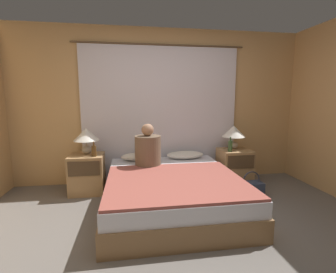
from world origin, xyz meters
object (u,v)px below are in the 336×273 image
Objects in this scene: bed at (172,191)px; pillow_right at (185,155)px; nightstand_left at (87,174)px; pillow_left at (140,156)px; person_left_in_bed at (148,149)px; nightstand_right at (234,167)px; handbag_on_floor at (251,188)px; beer_bottle_on_left_stand at (94,151)px; lamp_left at (86,136)px; lamp_right at (234,133)px; beer_bottle_on_right_stand at (230,146)px.

pillow_right reaches higher than bed.
nightstand_left reaches higher than pillow_left.
person_left_in_bed is at bearing 120.60° from bed.
nightstand_left is 2.31m from nightstand_right.
beer_bottle_on_left_stand is at bearing 170.17° from handbag_on_floor.
lamp_left is at bearing 146.65° from bed.
person_left_in_bed is (0.89, -0.23, 0.38)m from nightstand_left.
nightstand_right is 2.68× the size of beer_bottle_on_left_stand.
person_left_in_bed reaches higher than beer_bottle_on_left_stand.
person_left_in_bed reaches higher than nightstand_right.
lamp_right is at bearing 12.28° from person_left_in_bed.
lamp_right is 1.67× the size of beer_bottle_on_right_stand.
handbag_on_floor is at bearing -21.75° from pillow_left.
nightstand_left is 2.21m from beer_bottle_on_right_stand.
pillow_left is 1.72m from handbag_on_floor.
beer_bottle_on_right_stand is (-0.13, -0.19, -0.18)m from lamp_right.
pillow_left is (-1.52, 0.13, 0.20)m from nightstand_right.
nightstand_right is at bearing -2.05° from lamp_left.
bed is 9.26× the size of beer_bottle_on_left_stand.
lamp_right is 1.56m from pillow_left.
lamp_right is at bearing 5.02° from beer_bottle_on_left_stand.
lamp_right is at bearing -1.71° from pillow_left.
bed is 5.16× the size of lamp_left.
lamp_right is (2.31, 0.08, 0.55)m from nightstand_left.
person_left_in_bed is at bearing -174.76° from beer_bottle_on_right_stand.
bed is 5.50× the size of handbag_on_floor.
nightstand_left is at bearing 168.14° from handbag_on_floor.
lamp_right is (1.16, 0.76, 0.63)m from bed.
lamp_left reaches higher than pillow_left.
nightstand_right is 1.49× the size of lamp_right.
bed is at bearing -171.28° from handbag_on_floor.
pillow_right reaches higher than handbag_on_floor.
beer_bottle_on_right_stand is (1.02, 0.57, 0.45)m from bed.
beer_bottle_on_right_stand is at bearing -9.72° from pillow_left.
nightstand_left reaches higher than handbag_on_floor.
pillow_left is 1.67× the size of handbag_on_floor.
pillow_right is at bearing 170.85° from nightstand_right.
nightstand_right is 1.49m from person_left_in_bed.
pillow_right is at bearing 176.74° from lamp_right.
beer_bottle_on_right_stand is at bearing -5.03° from lamp_left.
handbag_on_floor is (0.84, -0.62, -0.38)m from pillow_right.
lamp_right is at bearing -3.26° from pillow_right.
beer_bottle_on_right_stand reaches higher than pillow_right.
nightstand_left is 0.95× the size of pillow_left.
beer_bottle_on_right_stand reaches higher than handbag_on_floor.
bed is 3.46× the size of nightstand_left.
handbag_on_floor is (1.56, -0.62, -0.38)m from pillow_left.
pillow_left is 2.62× the size of beer_bottle_on_right_stand.
lamp_right is at bearing 55.16° from beer_bottle_on_right_stand.
beer_bottle_on_left_stand reaches higher than handbag_on_floor.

